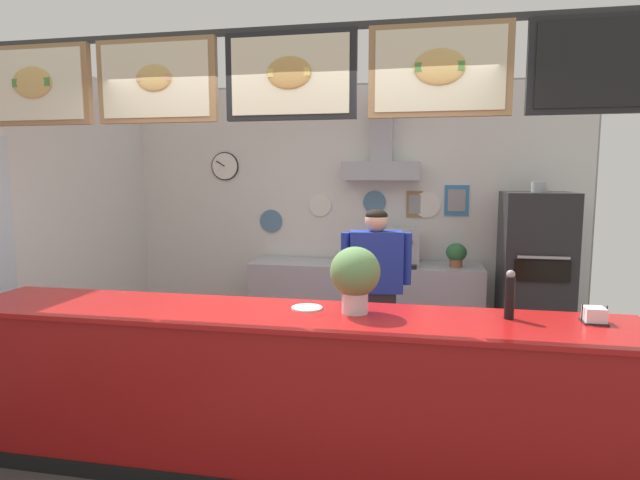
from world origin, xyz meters
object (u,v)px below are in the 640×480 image
object	(u,v)px
pizza_oven	(534,278)
pepper_grinder	(510,295)
espresso_machine	(398,247)
potted_oregano	(357,251)
condiment_plate	(307,308)
basil_vase	(355,276)
potted_rosemary	(456,254)
shop_worker	(376,294)
napkin_holder	(594,316)

from	to	relation	value
pizza_oven	pepper_grinder	bearing A→B (deg)	-104.56
espresso_machine	potted_oregano	world-z (taller)	espresso_machine
pepper_grinder	condiment_plate	distance (m)	1.23
espresso_machine	potted_oregano	distance (m)	0.44
basil_vase	potted_rosemary	bearing A→B (deg)	73.25
shop_worker	pepper_grinder	world-z (taller)	shop_worker
napkin_holder	condiment_plate	bearing A→B (deg)	-179.51
potted_oregano	pepper_grinder	distance (m)	2.74
potted_oregano	basil_vase	distance (m)	2.52
pizza_oven	potted_rosemary	world-z (taller)	pizza_oven
pizza_oven	potted_rosemary	distance (m)	0.79
shop_worker	napkin_holder	world-z (taller)	shop_worker
potted_oregano	condiment_plate	world-z (taller)	potted_oregano
potted_rosemary	napkin_holder	size ratio (longest dim) A/B	1.80
potted_rosemary	basil_vase	distance (m)	2.61
pizza_oven	shop_worker	world-z (taller)	pizza_oven
pizza_oven	potted_rosemary	xyz separation A→B (m)	(-0.74, 0.22, 0.19)
pizza_oven	espresso_machine	size ratio (longest dim) A/B	3.92
shop_worker	napkin_holder	xyz separation A→B (m)	(1.36, -1.24, 0.22)
basil_vase	condiment_plate	world-z (taller)	basil_vase
pepper_grinder	basil_vase	bearing A→B (deg)	-177.29
espresso_machine	napkin_holder	world-z (taller)	espresso_machine
pizza_oven	shop_worker	distance (m)	1.77
pepper_grinder	napkin_holder	distance (m)	0.48
shop_worker	basil_vase	world-z (taller)	shop_worker
espresso_machine	potted_rosemary	distance (m)	0.61
pizza_oven	napkin_holder	world-z (taller)	pizza_oven
potted_rosemary	condiment_plate	size ratio (longest dim) A/B	1.27
espresso_machine	pepper_grinder	distance (m)	2.57
espresso_machine	potted_rosemary	size ratio (longest dim) A/B	1.83
pizza_oven	condiment_plate	xyz separation A→B (m)	(-1.80, -2.23, 0.18)
basil_vase	potted_oregano	bearing A→B (deg)	96.87
potted_oregano	basil_vase	world-z (taller)	basil_vase
espresso_machine	basil_vase	xyz separation A→B (m)	(-0.14, -2.49, 0.16)
shop_worker	potted_oregano	size ratio (longest dim) A/B	6.48
potted_rosemary	pizza_oven	bearing A→B (deg)	-16.83
basil_vase	condiment_plate	bearing A→B (deg)	173.33
condiment_plate	espresso_machine	bearing A→B (deg)	79.67
napkin_holder	pepper_grinder	bearing A→B (deg)	-179.07
espresso_machine	pepper_grinder	bearing A→B (deg)	-72.49
potted_oregano	napkin_holder	size ratio (longest dim) A/B	1.75
potted_oregano	napkin_holder	bearing A→B (deg)	-55.55
espresso_machine	condiment_plate	world-z (taller)	espresso_machine
espresso_machine	pepper_grinder	xyz separation A→B (m)	(0.77, -2.45, 0.07)
pizza_oven	espresso_machine	world-z (taller)	pizza_oven
pizza_oven	condiment_plate	bearing A→B (deg)	-128.91
potted_oregano	basil_vase	size ratio (longest dim) A/B	0.59
pizza_oven	napkin_holder	size ratio (longest dim) A/B	12.95
pepper_grinder	condiment_plate	xyz separation A→B (m)	(-1.22, -0.01, -0.14)
shop_worker	potted_oregano	bearing A→B (deg)	-84.72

